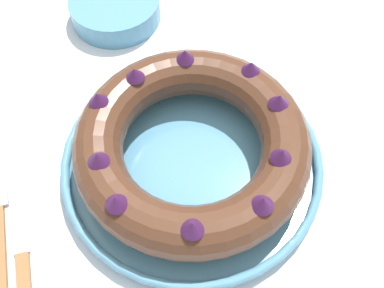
{
  "coord_description": "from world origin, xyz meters",
  "views": [
    {
      "loc": [
        -0.06,
        -0.26,
        1.28
      ],
      "look_at": [
        0.02,
        0.03,
        0.79
      ],
      "focal_mm": 42.0,
      "sensor_mm": 36.0,
      "label": 1
    }
  ],
  "objects_px": {
    "side_bowl": "(115,9)",
    "cake_knife": "(22,256)",
    "fork": "(0,226)",
    "serving_dish": "(192,161)",
    "bundt_cake": "(192,144)"
  },
  "relations": [
    {
      "from": "serving_dish",
      "to": "cake_knife",
      "type": "height_order",
      "value": "serving_dish"
    },
    {
      "from": "serving_dish",
      "to": "bundt_cake",
      "type": "bearing_deg",
      "value": -153.87
    },
    {
      "from": "cake_knife",
      "to": "side_bowl",
      "type": "distance_m",
      "value": 0.43
    },
    {
      "from": "serving_dish",
      "to": "cake_knife",
      "type": "xyz_separation_m",
      "value": [
        -0.24,
        -0.07,
        -0.01
      ]
    },
    {
      "from": "bundt_cake",
      "to": "cake_knife",
      "type": "bearing_deg",
      "value": -162.98
    },
    {
      "from": "serving_dish",
      "to": "cake_knife",
      "type": "bearing_deg",
      "value": -162.97
    },
    {
      "from": "cake_knife",
      "to": "side_bowl",
      "type": "xyz_separation_m",
      "value": [
        0.19,
        0.39,
        0.02
      ]
    },
    {
      "from": "bundt_cake",
      "to": "cake_knife",
      "type": "height_order",
      "value": "bundt_cake"
    },
    {
      "from": "side_bowl",
      "to": "cake_knife",
      "type": "bearing_deg",
      "value": -115.28
    },
    {
      "from": "fork",
      "to": "cake_knife",
      "type": "bearing_deg",
      "value": -64.92
    },
    {
      "from": "cake_knife",
      "to": "fork",
      "type": "bearing_deg",
      "value": 123.76
    },
    {
      "from": "fork",
      "to": "cake_knife",
      "type": "relative_size",
      "value": 1.16
    },
    {
      "from": "side_bowl",
      "to": "bundt_cake",
      "type": "bearing_deg",
      "value": -80.91
    },
    {
      "from": "serving_dish",
      "to": "bundt_cake",
      "type": "height_order",
      "value": "bundt_cake"
    },
    {
      "from": "bundt_cake",
      "to": "fork",
      "type": "bearing_deg",
      "value": -174.48
    }
  ]
}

